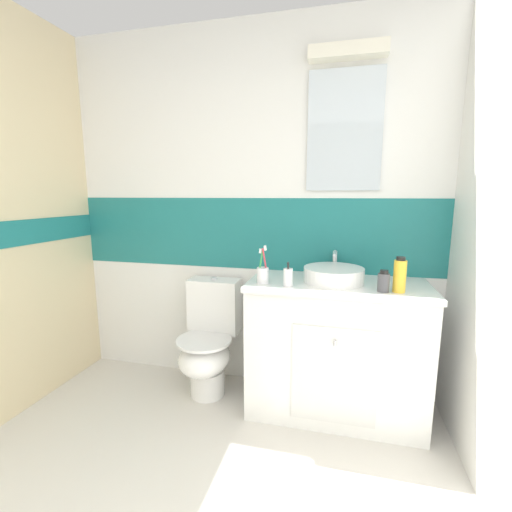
{
  "coord_description": "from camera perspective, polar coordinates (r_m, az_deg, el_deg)",
  "views": [
    {
      "loc": [
        0.65,
        0.03,
        1.37
      ],
      "look_at": [
        0.15,
        2.04,
        1.01
      ],
      "focal_mm": 24.46,
      "sensor_mm": 36.0,
      "label": 1
    }
  ],
  "objects": [
    {
      "name": "shampoo_bottle_tall",
      "position": [
        2.04,
        22.44,
        -2.95
      ],
      "size": [
        0.07,
        0.07,
        0.2
      ],
      "color": "yellow",
      "rests_on": "vanity_cabinet"
    },
    {
      "name": "toothbrush_cup",
      "position": [
        2.09,
        1.11,
        -2.93
      ],
      "size": [
        0.07,
        0.07,
        0.23
      ],
      "color": "white",
      "rests_on": "vanity_cabinet"
    },
    {
      "name": "soap_dispenser",
      "position": [
        2.03,
        5.25,
        -3.43
      ],
      "size": [
        0.05,
        0.05,
        0.14
      ],
      "color": "white",
      "rests_on": "vanity_cabinet"
    },
    {
      "name": "lotion_bottle_short",
      "position": [
        2.03,
        20.13,
        -3.97
      ],
      "size": [
        0.06,
        0.06,
        0.12
      ],
      "color": "#4C4C51",
      "rests_on": "vanity_cabinet"
    },
    {
      "name": "vanity_cabinet",
      "position": [
        2.32,
        12.81,
        -14.41
      ],
      "size": [
        1.07,
        0.53,
        0.85
      ],
      "color": "white",
      "rests_on": "ground_plane"
    },
    {
      "name": "toilet",
      "position": [
        2.51,
        -7.77,
        -13.75
      ],
      "size": [
        0.37,
        0.5,
        0.8
      ],
      "color": "white",
      "rests_on": "ground_plane"
    },
    {
      "name": "sink_basin",
      "position": [
        2.17,
        12.58,
        -2.88
      ],
      "size": [
        0.36,
        0.41,
        0.17
      ],
      "color": "white",
      "rests_on": "vanity_cabinet"
    },
    {
      "name": "wall_back_tiled",
      "position": [
        2.5,
        -0.81,
        7.4
      ],
      "size": [
        3.2,
        0.2,
        2.5
      ],
      "color": "white",
      "rests_on": "ground_plane"
    }
  ]
}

